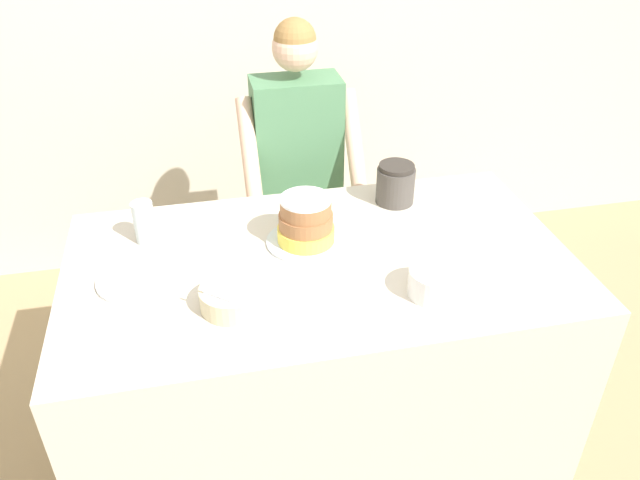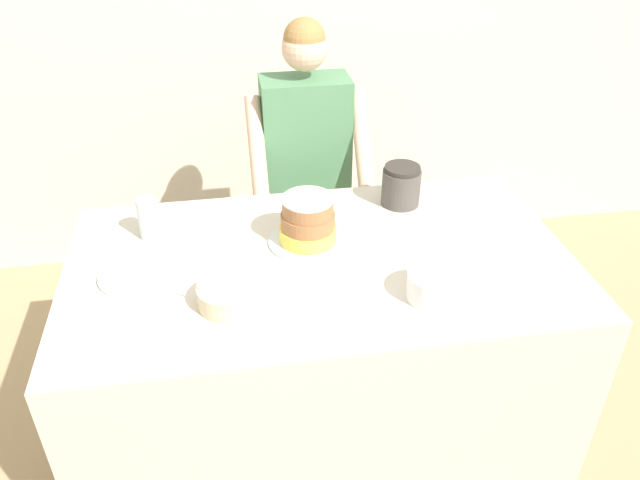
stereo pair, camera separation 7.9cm
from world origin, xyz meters
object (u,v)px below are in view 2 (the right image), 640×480
object	(u,v)px
person_baker	(306,162)
frosting_bowl_pink	(435,284)
ceramic_plate	(140,274)
stoneware_jar	(401,185)
frosting_bowl_white	(230,294)
cake	(308,223)
drinking_glass	(149,218)

from	to	relation	value
person_baker	frosting_bowl_pink	xyz separation A→B (m)	(0.25, -1.04, 0.06)
frosting_bowl_pink	ceramic_plate	distance (m)	0.95
ceramic_plate	stoneware_jar	size ratio (longest dim) A/B	1.70
frosting_bowl_white	ceramic_plate	xyz separation A→B (m)	(-0.28, 0.20, -0.03)
ceramic_plate	person_baker	bearing A→B (deg)	49.08
frosting_bowl_white	ceramic_plate	size ratio (longest dim) A/B	0.73
ceramic_plate	stoneware_jar	world-z (taller)	stoneware_jar
frosting_bowl_white	frosting_bowl_pink	bearing A→B (deg)	-6.43
cake	frosting_bowl_pink	xyz separation A→B (m)	(0.34, -0.37, -0.03)
cake	drinking_glass	distance (m)	0.56
person_baker	drinking_glass	world-z (taller)	person_baker
cake	ceramic_plate	size ratio (longest dim) A/B	1.04
person_baker	drinking_glass	bearing A→B (deg)	-140.25
person_baker	cake	size ratio (longest dim) A/B	5.55
frosting_bowl_pink	ceramic_plate	bearing A→B (deg)	163.60
frosting_bowl_white	ceramic_plate	bearing A→B (deg)	145.25
person_baker	frosting_bowl_white	bearing A→B (deg)	-111.53
person_baker	frosting_bowl_pink	world-z (taller)	person_baker
frosting_bowl_pink	stoneware_jar	bearing A→B (deg)	84.39
person_baker	ceramic_plate	xyz separation A→B (m)	(-0.67, -0.77, 0.02)
drinking_glass	ceramic_plate	distance (m)	0.25
frosting_bowl_pink	drinking_glass	size ratio (longest dim) A/B	1.12
stoneware_jar	cake	bearing A→B (deg)	-151.47
frosting_bowl_white	ceramic_plate	distance (m)	0.35
person_baker	drinking_glass	size ratio (longest dim) A/B	10.11
person_baker	drinking_glass	xyz separation A→B (m)	(-0.64, -0.53, 0.09)
cake	frosting_bowl_pink	distance (m)	0.51
person_baker	stoneware_jar	size ratio (longest dim) A/B	9.83
ceramic_plate	cake	bearing A→B (deg)	10.47
cake	stoneware_jar	xyz separation A→B (m)	(0.40, 0.22, -0.00)
person_baker	ceramic_plate	world-z (taller)	person_baker
cake	drinking_glass	xyz separation A→B (m)	(-0.55, 0.13, -0.00)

